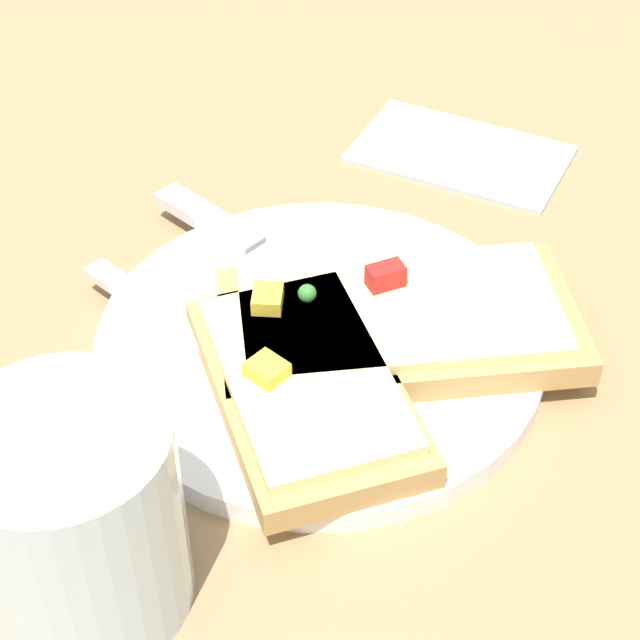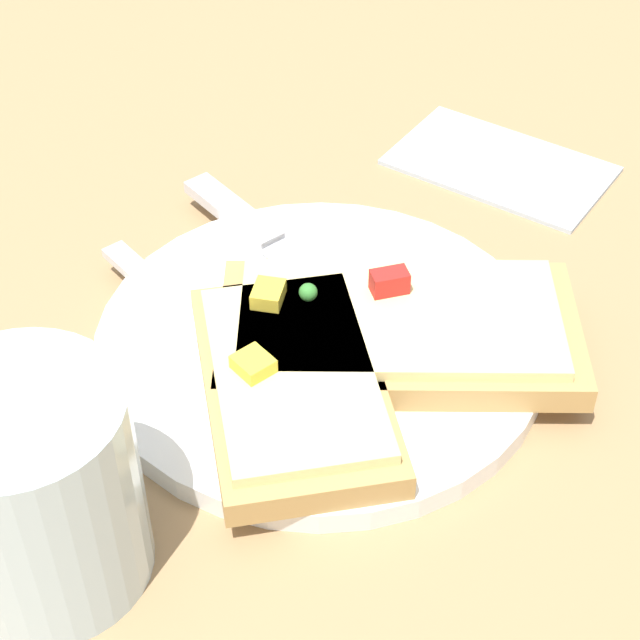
% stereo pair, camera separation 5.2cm
% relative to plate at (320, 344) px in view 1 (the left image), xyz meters
% --- Properties ---
extents(ground_plane, '(4.00, 4.00, 0.00)m').
position_rel_plate_xyz_m(ground_plane, '(0.00, 0.00, -0.01)').
color(ground_plane, '#9E7A51').
extents(plate, '(0.22, 0.22, 0.01)m').
position_rel_plate_xyz_m(plate, '(0.00, 0.00, 0.00)').
color(plate, white).
rests_on(plate, ground).
extents(fork, '(0.21, 0.08, 0.01)m').
position_rel_plate_xyz_m(fork, '(0.02, 0.04, 0.01)').
color(fork, silver).
rests_on(fork, plate).
extents(knife, '(0.19, 0.07, 0.01)m').
position_rel_plate_xyz_m(knife, '(0.05, -0.04, 0.01)').
color(knife, silver).
rests_on(knife, plate).
extents(pizza_slice_main, '(0.20, 0.17, 0.03)m').
position_rel_plate_xyz_m(pizza_slice_main, '(-0.03, -0.02, 0.02)').
color(pizza_slice_main, tan).
rests_on(pizza_slice_main, plate).
extents(pizza_slice_corner, '(0.15, 0.15, 0.03)m').
position_rel_plate_xyz_m(pizza_slice_corner, '(-0.01, 0.04, 0.02)').
color(pizza_slice_corner, tan).
rests_on(pizza_slice_corner, plate).
extents(crumb_scatter, '(0.08, 0.04, 0.01)m').
position_rel_plate_xyz_m(crumb_scatter, '(0.00, -0.02, 0.01)').
color(crumb_scatter, tan).
rests_on(crumb_scatter, plate).
extents(drinking_glass, '(0.08, 0.08, 0.09)m').
position_rel_plate_xyz_m(drinking_glass, '(0.02, 0.17, 0.04)').
color(drinking_glass, silver).
rests_on(drinking_glass, ground).
extents(napkin, '(0.13, 0.08, 0.01)m').
position_rel_plate_xyz_m(napkin, '(-0.00, -0.20, -0.00)').
color(napkin, silver).
rests_on(napkin, ground).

